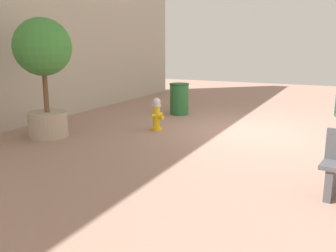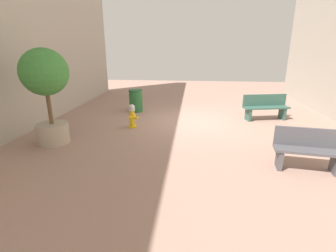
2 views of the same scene
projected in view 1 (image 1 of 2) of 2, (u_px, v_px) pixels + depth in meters
ground_plane at (248, 131)px, 9.14m from camera, size 23.40×23.40×0.00m
fire_hydrant at (157, 114)px, 9.13m from camera, size 0.37×0.40×0.81m
planter_tree at (44, 62)px, 8.17m from camera, size 1.27×1.27×2.66m
trash_bin at (179, 99)px, 11.19m from camera, size 0.59×0.59×0.94m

